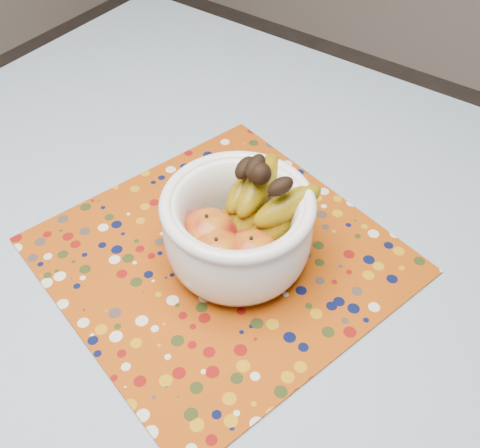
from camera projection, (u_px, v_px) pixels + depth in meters
The scene contains 4 objects.
table at pixel (182, 320), 0.84m from camera, with size 1.20×1.20×0.75m.
tablecloth at pixel (177, 286), 0.78m from camera, with size 1.32×1.32×0.01m, color slate.
placemat at pixel (220, 255), 0.81m from camera, with size 0.44×0.44×0.00m, color #943A08.
fruit_bowl at pixel (243, 224), 0.75m from camera, with size 0.22×0.21×0.16m.
Camera 1 is at (0.35, -0.33, 1.38)m, focal length 42.00 mm.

